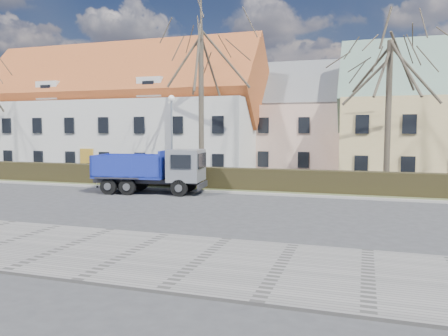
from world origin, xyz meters
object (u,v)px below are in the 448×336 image
(dump_truck, at_px, (146,170))
(cart_frame, at_px, (97,183))
(parked_car_a, at_px, (97,169))
(streetlight, at_px, (172,140))

(dump_truck, distance_m, cart_frame, 4.39)
(dump_truck, height_order, cart_frame, dump_truck)
(cart_frame, bearing_deg, parked_car_a, 123.90)
(dump_truck, bearing_deg, cart_frame, 157.85)
(streetlight, relative_size, cart_frame, 9.45)
(dump_truck, distance_m, streetlight, 4.12)
(streetlight, bearing_deg, cart_frame, -146.59)
(parked_car_a, bearing_deg, streetlight, -105.22)
(streetlight, bearing_deg, dump_truck, -89.06)
(streetlight, xyz_separation_m, cart_frame, (-4.07, -2.69, -2.74))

